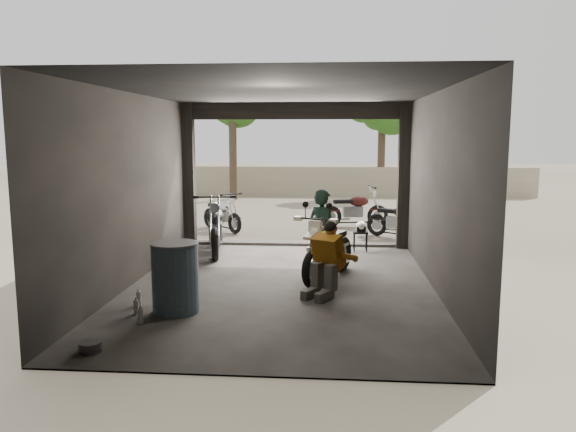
# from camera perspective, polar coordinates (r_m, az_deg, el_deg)

# --- Properties ---
(ground) EXTENTS (80.00, 80.00, 0.00)m
(ground) POSITION_cam_1_polar(r_m,az_deg,el_deg) (9.39, -0.71, -7.25)
(ground) COLOR #7A6D56
(ground) RESTS_ON ground
(garage) EXTENTS (7.00, 7.13, 3.20)m
(garage) POSITION_cam_1_polar(r_m,az_deg,el_deg) (9.67, -0.43, 0.94)
(garage) COLOR #2D2B28
(garage) RESTS_ON ground
(boundary_wall) EXTENTS (18.00, 0.30, 1.20)m
(boundary_wall) POSITION_cam_1_polar(r_m,az_deg,el_deg) (23.10, 2.45, 3.55)
(boundary_wall) COLOR gray
(boundary_wall) RESTS_ON ground
(tree_left) EXTENTS (2.20, 2.20, 5.60)m
(tree_left) POSITION_cam_1_polar(r_m,az_deg,el_deg) (21.89, -5.70, 12.12)
(tree_left) COLOR #382B1E
(tree_left) RESTS_ON ground
(tree_right) EXTENTS (2.20, 2.20, 5.00)m
(tree_right) POSITION_cam_1_polar(r_m,az_deg,el_deg) (23.12, 9.57, 10.79)
(tree_right) COLOR #382B1E
(tree_right) RESTS_ON ground
(main_bike) EXTENTS (1.35, 1.90, 1.17)m
(main_bike) POSITION_cam_1_polar(r_m,az_deg,el_deg) (9.80, 4.13, -3.09)
(main_bike) COLOR beige
(main_bike) RESTS_ON ground
(left_bike) EXTENTS (1.15, 2.03, 1.30)m
(left_bike) POSITION_cam_1_polar(r_m,az_deg,el_deg) (11.98, -7.39, -0.74)
(left_bike) COLOR black
(left_bike) RESTS_ON ground
(outside_bike_a) EXTENTS (1.49, 1.52, 1.02)m
(outside_bike_a) POSITION_cam_1_polar(r_m,az_deg,el_deg) (14.78, -6.75, 0.45)
(outside_bike_a) COLOR black
(outside_bike_a) RESTS_ON ground
(outside_bike_b) EXTENTS (1.75, 0.99, 1.11)m
(outside_bike_b) POSITION_cam_1_polar(r_m,az_deg,el_deg) (15.42, 6.78, 0.95)
(outside_bike_b) COLOR #370F0D
(outside_bike_b) RESTS_ON ground
(outside_bike_c) EXTENTS (1.63, 1.40, 1.04)m
(outside_bike_c) POSITION_cam_1_polar(r_m,az_deg,el_deg) (13.83, 11.20, -0.15)
(outside_bike_c) COLOR black
(outside_bike_c) RESTS_ON ground
(rider) EXTENTS (0.68, 0.64, 1.56)m
(rider) POSITION_cam_1_polar(r_m,az_deg,el_deg) (10.01, 3.50, -1.69)
(rider) COLOR black
(rider) RESTS_ON ground
(mechanic) EXTENTS (0.90, 0.97, 1.14)m
(mechanic) POSITION_cam_1_polar(r_m,az_deg,el_deg) (8.70, 3.71, -4.64)
(mechanic) COLOR #AC6A17
(mechanic) RESTS_ON ground
(stool) EXTENTS (0.32, 0.32, 0.45)m
(stool) POSITION_cam_1_polar(r_m,az_deg,el_deg) (12.21, 7.37, -1.87)
(stool) COLOR black
(stool) RESTS_ON ground
(helmet) EXTENTS (0.28, 0.29, 0.22)m
(helmet) POSITION_cam_1_polar(r_m,az_deg,el_deg) (12.18, 7.45, -1.03)
(helmet) COLOR silver
(helmet) RESTS_ON stool
(oil_drum) EXTENTS (0.85, 0.85, 1.01)m
(oil_drum) POSITION_cam_1_polar(r_m,az_deg,el_deg) (8.10, -11.38, -6.26)
(oil_drum) COLOR #374D5D
(oil_drum) RESTS_ON ground
(sign_post) EXTENTS (0.88, 0.08, 2.65)m
(sign_post) POSITION_cam_1_polar(r_m,az_deg,el_deg) (13.86, 16.52, 5.06)
(sign_post) COLOR black
(sign_post) RESTS_ON ground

